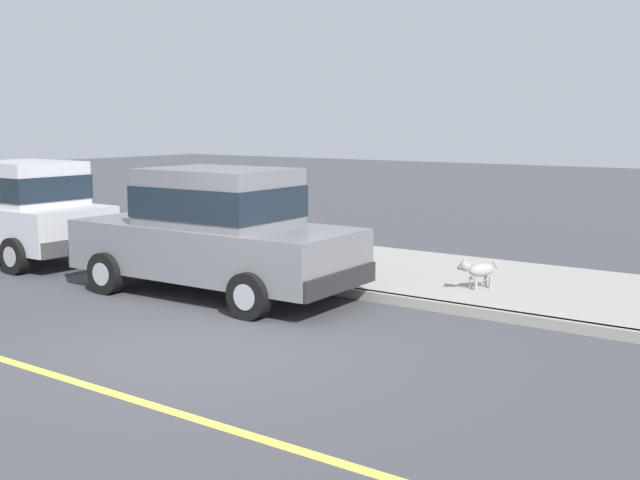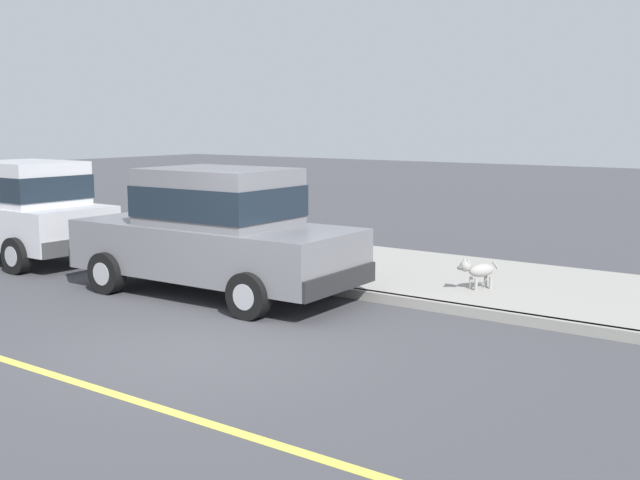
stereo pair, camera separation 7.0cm
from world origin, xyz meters
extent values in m
plane|color=#424247|center=(0.00, 0.00, 0.00)|extent=(80.00, 80.00, 0.00)
cube|color=gray|center=(3.20, 0.00, 0.07)|extent=(0.16, 64.00, 0.14)
cube|color=#99968E|center=(5.00, 0.00, 0.07)|extent=(3.60, 64.00, 0.14)
cube|color=#E0D64C|center=(-1.60, 0.00, 0.00)|extent=(0.12, 57.60, 0.01)
cube|color=slate|center=(2.18, 1.82, 0.70)|extent=(1.94, 4.56, 0.76)
cube|color=slate|center=(2.19, 1.72, 1.50)|extent=(1.65, 2.15, 0.84)
cube|color=#19232D|center=(2.19, 1.72, 1.44)|extent=(1.69, 2.19, 0.46)
cube|color=#252527|center=(2.11, 4.02, 0.46)|extent=(1.77, 0.26, 0.28)
cube|color=#252527|center=(2.25, -0.38, 0.46)|extent=(1.77, 0.26, 0.28)
cylinder|color=black|center=(1.24, 3.19, 0.32)|extent=(0.24, 0.65, 0.64)
cylinder|color=#9E9EA3|center=(1.24, 3.19, 0.32)|extent=(0.25, 0.36, 0.35)
cylinder|color=black|center=(3.04, 3.24, 0.32)|extent=(0.24, 0.65, 0.64)
cylinder|color=#9E9EA3|center=(3.04, 3.24, 0.32)|extent=(0.25, 0.36, 0.35)
cylinder|color=black|center=(1.33, 0.40, 0.32)|extent=(0.24, 0.65, 0.64)
cylinder|color=#9E9EA3|center=(1.33, 0.40, 0.32)|extent=(0.25, 0.36, 0.35)
cylinder|color=black|center=(3.13, 0.45, 0.32)|extent=(0.24, 0.65, 0.64)
cylinder|color=#9E9EA3|center=(3.13, 0.45, 0.32)|extent=(0.25, 0.36, 0.35)
cube|color=#EAEACC|center=(1.55, 4.03, 0.81)|extent=(0.28, 0.09, 0.14)
cube|color=#EAEACC|center=(2.67, 4.07, 0.81)|extent=(0.28, 0.09, 0.14)
cube|color=#BCBCC1|center=(2.18, 6.84, 0.70)|extent=(1.74, 3.71, 0.76)
cube|color=#BCBCC1|center=(2.18, 6.59, 1.48)|extent=(1.52, 1.91, 0.80)
cube|color=#19232D|center=(2.18, 6.59, 1.42)|extent=(1.56, 1.95, 0.44)
cube|color=#424243|center=(2.19, 5.04, 0.46)|extent=(1.69, 0.21, 0.28)
cylinder|color=black|center=(3.03, 7.99, 0.32)|extent=(0.22, 0.64, 0.64)
cylinder|color=#9E9EA3|center=(3.03, 7.99, 0.32)|extent=(0.24, 0.35, 0.35)
cylinder|color=black|center=(1.33, 5.69, 0.32)|extent=(0.22, 0.64, 0.64)
cylinder|color=#9E9EA3|center=(1.33, 5.69, 0.32)|extent=(0.24, 0.35, 0.35)
cylinder|color=black|center=(3.05, 5.69, 0.32)|extent=(0.22, 0.64, 0.64)
cylinder|color=#9E9EA3|center=(3.05, 5.69, 0.32)|extent=(0.24, 0.35, 0.35)
ellipsoid|color=#999691|center=(4.31, -1.57, 0.42)|extent=(0.48, 0.38, 0.20)
cylinder|color=#999691|center=(4.16, -1.56, 0.23)|extent=(0.05, 0.05, 0.18)
cylinder|color=#999691|center=(4.21, -1.46, 0.23)|extent=(0.05, 0.05, 0.18)
cylinder|color=#999691|center=(4.40, -1.69, 0.23)|extent=(0.05, 0.05, 0.18)
cylinder|color=#999691|center=(4.45, -1.59, 0.23)|extent=(0.05, 0.05, 0.18)
sphere|color=#999691|center=(4.05, -1.44, 0.51)|extent=(0.17, 0.17, 0.17)
ellipsoid|color=#54524F|center=(3.97, -1.40, 0.49)|extent=(0.13, 0.11, 0.06)
cone|color=#999691|center=(4.04, -1.49, 0.59)|extent=(0.06, 0.06, 0.07)
cone|color=#999691|center=(4.08, -1.40, 0.59)|extent=(0.06, 0.06, 0.07)
cylinder|color=#999691|center=(4.54, -1.70, 0.48)|extent=(0.12, 0.09, 0.13)
cylinder|color=gold|center=(3.65, 1.62, 0.17)|extent=(0.24, 0.24, 0.06)
cylinder|color=gold|center=(3.65, 1.62, 0.47)|extent=(0.17, 0.17, 0.55)
sphere|color=gold|center=(3.65, 1.62, 0.79)|extent=(0.15, 0.15, 0.15)
cylinder|color=gold|center=(3.53, 1.62, 0.50)|extent=(0.10, 0.07, 0.07)
cylinder|color=gold|center=(3.77, 1.62, 0.50)|extent=(0.10, 0.07, 0.07)
camera|label=1|loc=(-6.22, -6.14, 2.59)|focal=43.14mm
camera|label=2|loc=(-6.18, -6.20, 2.59)|focal=43.14mm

